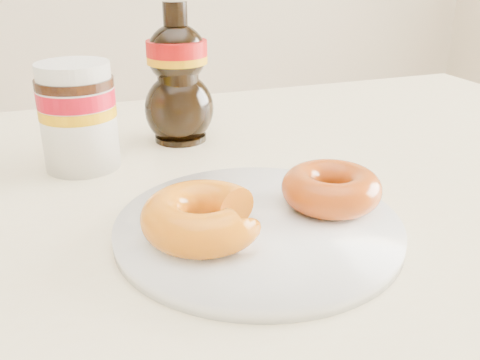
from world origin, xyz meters
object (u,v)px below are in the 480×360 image
object	(u,v)px
dining_table	(187,275)
plate	(258,227)
donut_whole	(331,188)
donut_bitten	(203,217)
nutella_jar	(78,112)
syrup_bottle	(178,74)

from	to	relation	value
dining_table	plate	size ratio (longest dim) A/B	5.20
plate	donut_whole	xyz separation A→B (m)	(0.08, 0.01, 0.02)
donut_bitten	donut_whole	size ratio (longest dim) A/B	1.10
nutella_jar	donut_whole	bearing A→B (deg)	-45.51
dining_table	syrup_bottle	distance (m)	0.28
donut_bitten	donut_whole	world-z (taller)	donut_bitten
plate	dining_table	bearing A→B (deg)	123.34
plate	donut_whole	world-z (taller)	donut_whole
nutella_jar	syrup_bottle	size ratio (longest dim) A/B	0.69
dining_table	syrup_bottle	xyz separation A→B (m)	(0.05, 0.21, 0.18)
donut_whole	nutella_jar	world-z (taller)	nutella_jar
nutella_jar	syrup_bottle	xyz separation A→B (m)	(0.14, 0.06, 0.02)
donut_whole	syrup_bottle	distance (m)	0.30
donut_whole	nutella_jar	bearing A→B (deg)	134.49
nutella_jar	syrup_bottle	distance (m)	0.15
donut_whole	syrup_bottle	xyz separation A→B (m)	(-0.08, 0.28, 0.06)
plate	donut_bitten	size ratio (longest dim) A/B	2.47
dining_table	syrup_bottle	size ratio (longest dim) A/B	7.48
plate	donut_whole	bearing A→B (deg)	6.39
donut_bitten	donut_whole	xyz separation A→B (m)	(0.14, 0.02, -0.00)
dining_table	plate	distance (m)	0.13
dining_table	plate	bearing A→B (deg)	-56.66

